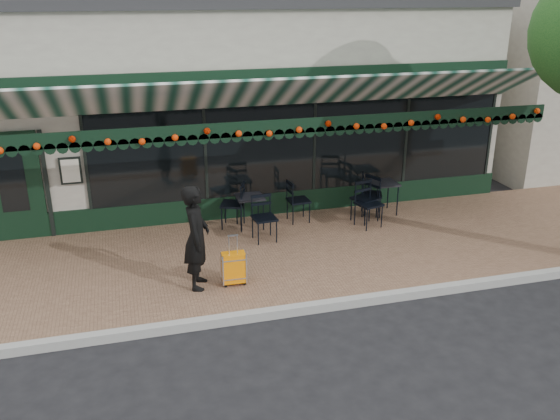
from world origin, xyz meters
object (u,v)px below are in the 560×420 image
object	(u,v)px
suitcase	(234,268)
chair_a_front	(369,204)
chair_a_right	(371,195)
chair_b_left	(233,205)
chair_b_right	(298,201)
cafe_table_b	(250,199)
cafe_table_a	(383,185)
chair_a_left	(365,199)
chair_b_front	(264,219)
woman	(196,237)

from	to	relation	value
suitcase	chair_a_front	xyz separation A→B (m)	(3.25, 1.83, 0.19)
chair_a_right	chair_b_left	world-z (taller)	chair_b_left
chair_a_front	chair_b_right	size ratio (longest dim) A/B	1.07
cafe_table_b	chair_a_right	distance (m)	2.75
cafe_table_a	chair_a_front	size ratio (longest dim) A/B	0.73
suitcase	cafe_table_b	world-z (taller)	suitcase
suitcase	chair_a_front	bearing A→B (deg)	31.14
chair_a_left	chair_b_left	world-z (taller)	chair_a_left
chair_a_right	chair_b_front	distance (m)	2.73
cafe_table_a	chair_a_right	size ratio (longest dim) A/B	0.77
woman	cafe_table_a	xyz separation A→B (m)	(4.46, 2.38, -0.25)
suitcase	chair_a_left	bearing A→B (deg)	34.66
chair_b_front	chair_a_left	bearing A→B (deg)	6.27
chair_b_front	chair_a_front	bearing A→B (deg)	-0.97
woman	cafe_table_a	distance (m)	5.06
chair_a_right	chair_b_right	xyz separation A→B (m)	(-1.67, 0.07, -0.01)
cafe_table_a	chair_b_front	bearing A→B (deg)	-164.77
chair_b_left	chair_b_right	xyz separation A→B (m)	(1.43, -0.05, -0.04)
cafe_table_b	chair_a_front	size ratio (longest dim) A/B	0.70
chair_a_left	chair_a_front	world-z (taller)	chair_a_left
cafe_table_b	chair_b_left	xyz separation A→B (m)	(-0.34, 0.12, -0.13)
cafe_table_b	chair_b_front	world-z (taller)	chair_b_front
chair_a_left	chair_a_right	distance (m)	0.43
woman	chair_b_front	xyz separation A→B (m)	(1.54, 1.58, -0.43)
chair_a_left	chair_a_right	bearing A→B (deg)	115.26
cafe_table_a	chair_a_front	world-z (taller)	chair_a_front
chair_a_right	chair_a_front	bearing A→B (deg)	173.27
chair_b_left	cafe_table_b	bearing A→B (deg)	92.19
suitcase	chair_b_left	distance (m)	2.61
suitcase	chair_a_right	distance (m)	4.34
woman	chair_a_right	world-z (taller)	woman
chair_a_front	chair_b_left	bearing A→B (deg)	149.11
chair_b_left	chair_b_front	xyz separation A→B (m)	(0.47, -0.88, -0.03)
woman	chair_a_front	xyz separation A→B (m)	(3.84, 1.72, -0.40)
cafe_table_b	chair_a_left	distance (m)	2.49
chair_a_right	cafe_table_a	bearing A→B (deg)	-62.55
cafe_table_a	chair_a_front	distance (m)	0.92
chair_a_right	chair_a_front	xyz separation A→B (m)	(-0.33, -0.62, 0.02)
suitcase	chair_a_front	size ratio (longest dim) A/B	0.92
woman	chair_a_left	world-z (taller)	woman
chair_a_right	chair_b_left	size ratio (longest dim) A/B	0.94
chair_b_right	chair_b_front	bearing A→B (deg)	127.73
suitcase	woman	bearing A→B (deg)	171.99
cafe_table_a	chair_b_left	xyz separation A→B (m)	(-3.38, 0.08, -0.15)
chair_a_front	chair_b_left	size ratio (longest dim) A/B	0.99
cafe_table_a	cafe_table_b	distance (m)	3.04
cafe_table_b	chair_b_front	size ratio (longest dim) A/B	0.74
cafe_table_b	suitcase	bearing A→B (deg)	-108.72
chair_a_left	chair_b_right	distance (m)	1.44
cafe_table_b	chair_b_front	bearing A→B (deg)	-80.69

